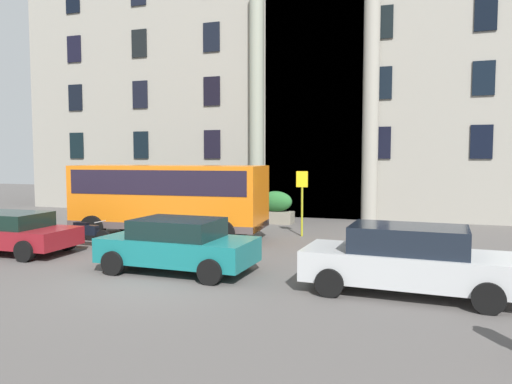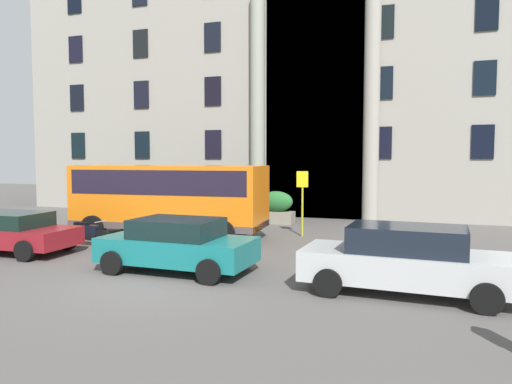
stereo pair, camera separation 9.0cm
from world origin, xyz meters
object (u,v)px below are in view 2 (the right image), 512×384
Objects in this scene: orange_minibus at (170,195)px; parked_estate_mid at (9,232)px; hedge_planter_entrance_left at (109,201)px; parked_sedan_second at (177,244)px; hedge_planter_far_east at (189,204)px; hedge_planter_west at (276,208)px; motorcycle_far_end at (85,233)px; parked_coupe_end at (407,260)px; bus_stop_sign at (302,196)px.

orange_minibus is 5.42m from parked_estate_mid.
parked_estate_mid is (3.01, -9.23, -0.08)m from hedge_planter_entrance_left.
hedge_planter_entrance_left is at bearing 106.68° from parked_estate_mid.
orange_minibus is 8.26m from hedge_planter_entrance_left.
hedge_planter_entrance_left reaches higher than parked_sedan_second.
hedge_planter_far_east reaches higher than parked_estate_mid.
hedge_planter_west is 8.78m from motorcycle_far_end.
motorcycle_far_end is at bearing 43.91° from parked_estate_mid.
orange_minibus is at bearing 153.30° from parked_coupe_end.
bus_stop_sign is at bearing -16.15° from hedge_planter_entrance_left.
bus_stop_sign is 0.54× the size of parked_coupe_end.
parked_sedan_second is (9.20, -9.72, -0.03)m from hedge_planter_entrance_left.
orange_minibus is at bearing -38.59° from hedge_planter_entrance_left.
hedge_planter_far_east is at bearing 116.86° from parked_sedan_second.
parked_estate_mid reaches higher than motorcycle_far_end.
bus_stop_sign reaches higher than hedge_planter_entrance_left.
orange_minibus is 9.85m from parked_coupe_end.
hedge_planter_entrance_left is 9.71m from parked_estate_mid.
hedge_planter_far_east reaches higher than motorcycle_far_end.
hedge_planter_west reaches higher than motorcycle_far_end.
bus_stop_sign is 1.23× the size of motorcycle_far_end.
hedge_planter_far_east is 0.93× the size of hedge_planter_entrance_left.
orange_minibus is 1.67× the size of parked_estate_mid.
parked_estate_mid is at bearing -132.79° from motorcycle_far_end.
hedge_planter_far_east is 7.36m from motorcycle_far_end.
hedge_planter_entrance_left reaches higher than parked_estate_mid.
hedge_planter_west is 0.37× the size of parked_estate_mid.
hedge_planter_west is at bearing 58.83° from orange_minibus.
bus_stop_sign is at bearing 36.64° from motorcycle_far_end.
parked_estate_mid is (-6.04, -9.18, -0.04)m from hedge_planter_west.
hedge_planter_far_east reaches higher than parked_coupe_end.
parked_estate_mid is 2.28m from motorcycle_far_end.
parked_sedan_second is at bearing -89.08° from hedge_planter_west.
hedge_planter_west is at bearing 121.89° from bus_stop_sign.
bus_stop_sign reaches higher than parked_sedan_second.
bus_stop_sign is 0.61× the size of parked_sedan_second.
hedge_planter_far_east is 1.21× the size of hedge_planter_west.
orange_minibus is at bearing 122.74° from parked_sedan_second.
orange_minibus is 1.77× the size of parked_sedan_second.
orange_minibus is 3.59× the size of motorcycle_far_end.
parked_coupe_end is at bearing -33.47° from orange_minibus.
parked_coupe_end is at bearing -59.75° from bus_stop_sign.
parked_sedan_second is at bearing -46.57° from hedge_planter_entrance_left.
parked_coupe_end is at bearing -33.69° from hedge_planter_entrance_left.
parked_coupe_end reaches higher than motorcycle_far_end.
hedge_planter_far_east is at bearing 105.27° from orange_minibus.
hedge_planter_entrance_left reaches higher than motorcycle_far_end.
parked_sedan_second is (-1.80, -6.54, -0.82)m from bus_stop_sign.
parked_estate_mid is at bearing -71.95° from hedge_planter_entrance_left.
orange_minibus reaches higher than hedge_planter_entrance_left.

